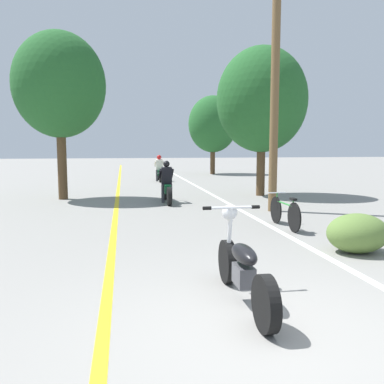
# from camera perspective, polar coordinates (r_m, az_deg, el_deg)

# --- Properties ---
(ground_plane) EXTENTS (120.00, 120.00, 0.00)m
(ground_plane) POSITION_cam_1_polar(r_m,az_deg,el_deg) (4.41, 11.47, -18.96)
(ground_plane) COLOR gray
(lane_stripe_center) EXTENTS (0.14, 48.00, 0.01)m
(lane_stripe_center) POSITION_cam_1_polar(r_m,az_deg,el_deg) (16.64, -10.36, -0.10)
(lane_stripe_center) COLOR yellow
(lane_stripe_center) RESTS_ON ground
(lane_stripe_edge) EXTENTS (0.14, 48.00, 0.01)m
(lane_stripe_edge) POSITION_cam_1_polar(r_m,az_deg,el_deg) (16.98, 1.95, 0.13)
(lane_stripe_edge) COLOR white
(lane_stripe_edge) RESTS_ON ground
(utility_pole) EXTENTS (1.10, 0.24, 7.17)m
(utility_pole) POSITION_cam_1_polar(r_m,az_deg,el_deg) (12.03, 11.57, 14.93)
(utility_pole) COLOR brown
(utility_pole) RESTS_ON ground
(roadside_tree_right_near) EXTENTS (3.40, 3.06, 5.56)m
(roadside_tree_right_near) POSITION_cam_1_polar(r_m,az_deg,el_deg) (15.72, 9.80, 12.61)
(roadside_tree_right_near) COLOR #513A23
(roadside_tree_right_near) RESTS_ON ground
(roadside_tree_right_far) EXTENTS (3.26, 2.94, 5.20)m
(roadside_tree_right_far) POSITION_cam_1_polar(r_m,az_deg,el_deg) (27.40, 2.94, 9.47)
(roadside_tree_right_far) COLOR #513A23
(roadside_tree_right_far) RESTS_ON ground
(roadside_tree_left) EXTENTS (3.16, 2.85, 5.80)m
(roadside_tree_left) POSITION_cam_1_polar(r_m,az_deg,el_deg) (15.18, -18.13, 14.03)
(roadside_tree_left) COLOR #513A23
(roadside_tree_left) RESTS_ON ground
(roadside_bush) EXTENTS (1.10, 0.88, 0.70)m
(roadside_bush) POSITION_cam_1_polar(r_m,az_deg,el_deg) (7.78, 22.20, -5.37)
(roadside_bush) COLOR #5B7A38
(roadside_bush) RESTS_ON ground
(motorcycle_foreground) EXTENTS (0.77, 2.13, 1.10)m
(motorcycle_foreground) POSITION_cam_1_polar(r_m,az_deg,el_deg) (5.01, 7.09, -10.42)
(motorcycle_foreground) COLOR black
(motorcycle_foreground) RESTS_ON ground
(motorcycle_rider_lead) EXTENTS (0.50, 2.10, 1.40)m
(motorcycle_rider_lead) POSITION_cam_1_polar(r_m,az_deg,el_deg) (13.56, -3.58, 0.72)
(motorcycle_rider_lead) COLOR black
(motorcycle_rider_lead) RESTS_ON ground
(motorcycle_rider_far) EXTENTS (0.50, 2.01, 1.40)m
(motorcycle_rider_far) POSITION_cam_1_polar(r_m,az_deg,el_deg) (21.83, -4.62, 2.93)
(motorcycle_rider_far) COLOR black
(motorcycle_rider_far) RESTS_ON ground
(bicycle_parked) EXTENTS (0.44, 1.74, 0.77)m
(bicycle_parked) POSITION_cam_1_polar(r_m,az_deg,el_deg) (9.63, 12.88, -2.80)
(bicycle_parked) COLOR black
(bicycle_parked) RESTS_ON ground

